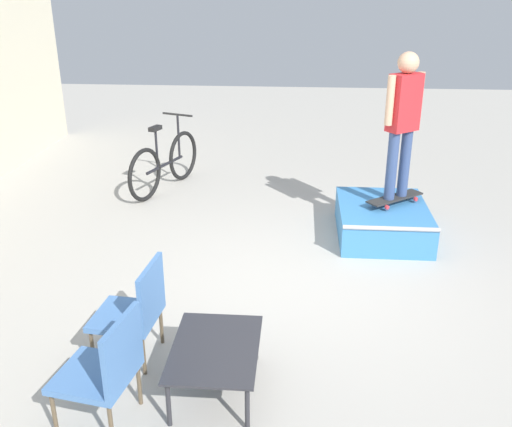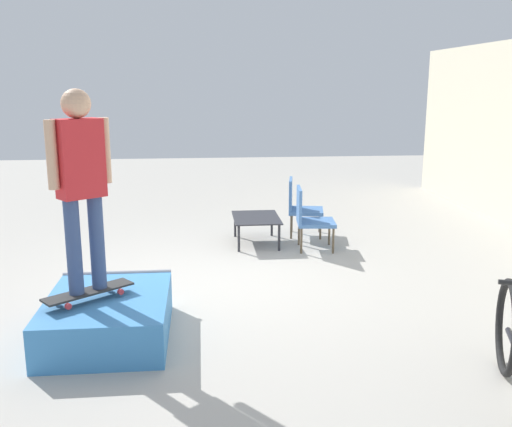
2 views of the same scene
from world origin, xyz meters
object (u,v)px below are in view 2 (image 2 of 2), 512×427
at_px(coffee_table, 256,220).
at_px(patio_chair_right, 309,216).
at_px(person_skater, 81,175).
at_px(skateboard_on_ramp, 89,292).
at_px(skate_ramp_box, 108,317).
at_px(patio_chair_left, 300,205).

bearing_deg(coffee_table, patio_chair_right, 62.31).
distance_m(person_skater, coffee_table, 3.81).
bearing_deg(person_skater, skateboard_on_ramp, 0.00).
xyz_separation_m(skate_ramp_box, patio_chair_left, (-3.47, 2.38, 0.28)).
bearing_deg(coffee_table, skateboard_on_ramp, -29.88).
bearing_deg(patio_chair_right, coffee_table, 67.93).
bearing_deg(patio_chair_left, skateboard_on_ramp, 154.88).
height_order(skate_ramp_box, skateboard_on_ramp, skateboard_on_ramp).
bearing_deg(skateboard_on_ramp, patio_chair_right, -170.38).
xyz_separation_m(coffee_table, patio_chair_left, (-0.40, 0.72, 0.12)).
distance_m(person_skater, patio_chair_right, 3.89).
xyz_separation_m(patio_chair_left, patio_chair_right, (0.78, -0.00, 0.00)).
height_order(skateboard_on_ramp, coffee_table, skateboard_on_ramp).
bearing_deg(coffee_table, person_skater, -29.88).
bearing_deg(skateboard_on_ramp, person_skater, 0.00).
relative_size(skateboard_on_ramp, patio_chair_right, 0.86).
bearing_deg(coffee_table, skate_ramp_box, -28.48).
bearing_deg(skate_ramp_box, patio_chair_right, 138.53).
relative_size(skateboard_on_ramp, patio_chair_left, 0.86).
xyz_separation_m(skateboard_on_ramp, patio_chair_right, (-2.77, 2.52, 0.00)).
bearing_deg(patio_chair_right, patio_chair_left, 5.54).
bearing_deg(patio_chair_right, person_skater, 143.32).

